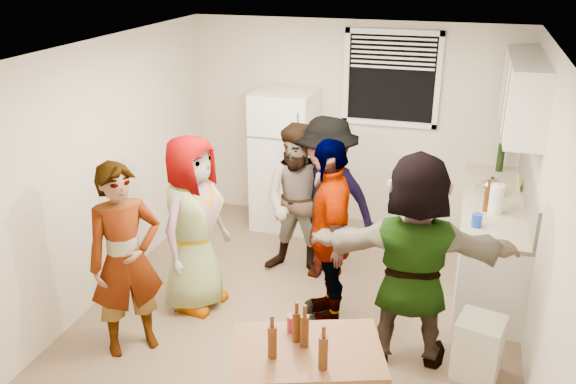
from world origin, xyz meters
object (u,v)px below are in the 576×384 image
(guest_orange, at_px, (405,355))
(beer_bottle_table, at_px, (296,341))
(beer_bottle_counter, at_px, (486,211))
(guest_back_left, at_px, (300,273))
(blue_cup, at_px, (476,227))
(red_cup, at_px, (293,330))
(guest_back_right, at_px, (324,276))
(guest_grey, at_px, (198,303))
(refrigerator, at_px, (284,160))
(guest_stripe, at_px, (135,346))
(trash_bin, at_px, (478,349))
(guest_black, at_px, (327,317))
(kettle, at_px, (490,194))
(wine_bottle, at_px, (499,171))

(guest_orange, bearing_deg, beer_bottle_table, 53.02)
(beer_bottle_counter, xyz_separation_m, guest_back_left, (-1.82, -0.14, -0.90))
(beer_bottle_counter, xyz_separation_m, blue_cup, (-0.09, -0.39, 0.00))
(red_cup, bearing_deg, guest_back_right, 97.36)
(beer_bottle_counter, xyz_separation_m, guest_grey, (-2.62, -1.00, -0.90))
(beer_bottle_table, distance_m, guest_orange, 1.58)
(guest_back_right, height_order, guest_orange, guest_back_right)
(blue_cup, height_order, guest_back_right, blue_cup)
(guest_back_left, bearing_deg, blue_cup, -4.76)
(refrigerator, bearing_deg, guest_stripe, -100.32)
(refrigerator, height_order, trash_bin, refrigerator)
(beer_bottle_table, relative_size, red_cup, 1.86)
(beer_bottle_table, distance_m, guest_black, 1.77)
(trash_bin, distance_m, guest_orange, 0.64)
(beer_bottle_counter, bearing_deg, guest_orange, -114.28)
(trash_bin, xyz_separation_m, guest_back_left, (-1.83, 1.21, -0.25))
(guest_orange, bearing_deg, trash_bin, 163.44)
(refrigerator, distance_m, guest_grey, 2.24)
(guest_grey, distance_m, guest_black, 1.28)
(red_cup, bearing_deg, refrigerator, 107.81)
(beer_bottle_table, xyz_separation_m, guest_black, (-0.14, 1.56, -0.83))
(kettle, xyz_separation_m, guest_black, (-1.40, -1.34, -0.90))
(guest_stripe, height_order, guest_back_right, guest_back_right)
(kettle, height_order, blue_cup, kettle)
(beer_bottle_counter, height_order, guest_back_right, beer_bottle_counter)
(beer_bottle_counter, bearing_deg, guest_grey, -159.08)
(kettle, height_order, beer_bottle_counter, beer_bottle_counter)
(guest_back_left, bearing_deg, trash_bin, -29.70)
(refrigerator, bearing_deg, guest_back_left, -65.86)
(wine_bottle, relative_size, guest_orange, 0.17)
(refrigerator, bearing_deg, guest_grey, -97.54)
(kettle, xyz_separation_m, trash_bin, (-0.04, -1.80, -0.65))
(guest_grey, xyz_separation_m, guest_black, (1.27, 0.13, 0.00))
(trash_bin, distance_m, guest_black, 1.46)
(guest_orange, bearing_deg, guest_back_left, -50.00)
(kettle, relative_size, guest_grey, 0.14)
(guest_black, bearing_deg, beer_bottle_table, -15.28)
(wine_bottle, distance_m, blue_cup, 1.64)
(guest_stripe, bearing_deg, guest_grey, 28.24)
(guest_back_right, bearing_deg, blue_cup, 2.98)
(trash_bin, bearing_deg, beer_bottle_counter, 90.54)
(red_cup, distance_m, guest_black, 1.67)
(guest_grey, bearing_deg, guest_stripe, 174.48)
(beer_bottle_table, distance_m, guest_stripe, 1.96)
(blue_cup, bearing_deg, guest_back_left, 171.60)
(beer_bottle_counter, distance_m, guest_grey, 2.95)
(trash_bin, bearing_deg, guest_back_right, 142.18)
(red_cup, bearing_deg, beer_bottle_table, -64.05)
(guest_grey, xyz_separation_m, guest_back_left, (0.80, 0.87, 0.00))
(wine_bottle, relative_size, beer_bottle_table, 1.43)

